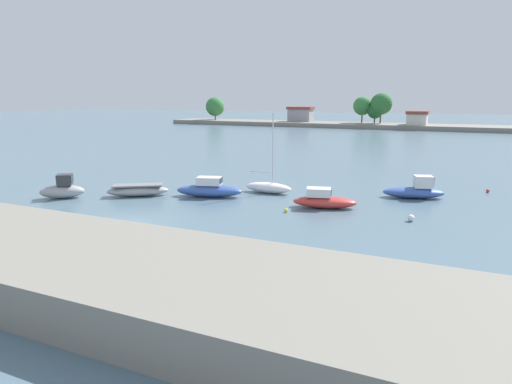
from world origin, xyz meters
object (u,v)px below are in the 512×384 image
mooring_buoy_0 (411,218)px  moored_boat_4 (324,200)px  moored_boat_2 (209,189)px  moored_boat_5 (415,191)px  moored_boat_3 (268,187)px  mooring_buoy_2 (286,210)px  mooring_buoy_1 (488,191)px  moored_boat_0 (63,190)px  moored_boat_1 (138,190)px

mooring_buoy_0 → moored_boat_4: bearing=169.2°
moored_boat_2 → moored_boat_5: moored_boat_5 is taller
moored_boat_3 → mooring_buoy_2: bearing=-56.4°
moored_boat_3 → mooring_buoy_1: moored_boat_3 is taller
moored_boat_0 → mooring_buoy_0: size_ratio=7.98×
mooring_buoy_1 → mooring_buoy_2: bearing=-135.1°
mooring_buoy_2 → moored_boat_0: bearing=-169.9°
moored_boat_1 → moored_boat_5: (20.22, 8.37, 0.12)m
moored_boat_4 → mooring_buoy_0: size_ratio=10.95×
moored_boat_3 → mooring_buoy_1: (16.51, 7.61, -0.33)m
moored_boat_0 → moored_boat_5: bearing=-10.9°
moored_boat_4 → mooring_buoy_1: (10.98, 10.57, -0.38)m
moored_boat_1 → moored_boat_2: bearing=-11.3°
moored_boat_2 → moored_boat_5: bearing=5.9°
mooring_buoy_0 → mooring_buoy_2: size_ratio=1.64×
moored_boat_0 → moored_boat_5: size_ratio=0.70×
moored_boat_2 → moored_boat_3: bearing=24.1°
moored_boat_4 → moored_boat_5: moored_boat_5 is taller
moored_boat_1 → moored_boat_3: bearing=-2.6°
moored_boat_4 → mooring_buoy_1: size_ratio=16.61×
moored_boat_4 → moored_boat_5: bearing=31.9°
moored_boat_2 → mooring_buoy_2: size_ratio=20.83×
moored_boat_1 → mooring_buoy_2: 12.60m
moored_boat_0 → moored_boat_2: (10.14, 5.18, -0.10)m
moored_boat_0 → moored_boat_3: moored_boat_3 is taller
moored_boat_3 → moored_boat_5: bearing=14.9°
moored_boat_1 → mooring_buoy_2: (12.59, 0.06, -0.31)m
moored_boat_0 → moored_boat_4: moored_boat_0 is taller
moored_boat_2 → moored_boat_3: size_ratio=0.85×
moored_boat_1 → moored_boat_3: (9.05, 5.36, 0.03)m
moored_boat_3 → moored_boat_5: 11.57m
moored_boat_4 → mooring_buoy_1: 15.25m
moored_boat_2 → mooring_buoy_2: (7.26, -2.08, -0.45)m
moored_boat_3 → moored_boat_5: moored_boat_3 is taller
mooring_buoy_0 → mooring_buoy_1: 12.73m
moored_boat_1 → mooring_buoy_1: bearing=-6.3°
moored_boat_0 → mooring_buoy_1: moored_boat_0 is taller
moored_boat_2 → mooring_buoy_1: moored_boat_2 is taller
moored_boat_5 → mooring_buoy_2: (-7.63, -8.31, -0.43)m
moored_boat_5 → mooring_buoy_2: 11.29m
moored_boat_5 → mooring_buoy_1: size_ratio=17.28×
moored_boat_3 → mooring_buoy_0: (11.56, -4.12, -0.26)m
moored_boat_0 → moored_boat_4: (19.39, 5.44, -0.16)m
moored_boat_5 → mooring_buoy_2: bearing=-149.2°
moored_boat_4 → mooring_buoy_1: bearing=29.2°
mooring_buoy_1 → moored_boat_1: bearing=-153.1°
mooring_buoy_0 → mooring_buoy_1: (4.95, 11.73, -0.07)m
moored_boat_4 → mooring_buoy_2: 3.09m
moored_boat_0 → moored_boat_2: bearing=-8.4°
mooring_buoy_1 → moored_boat_3: bearing=-155.2°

